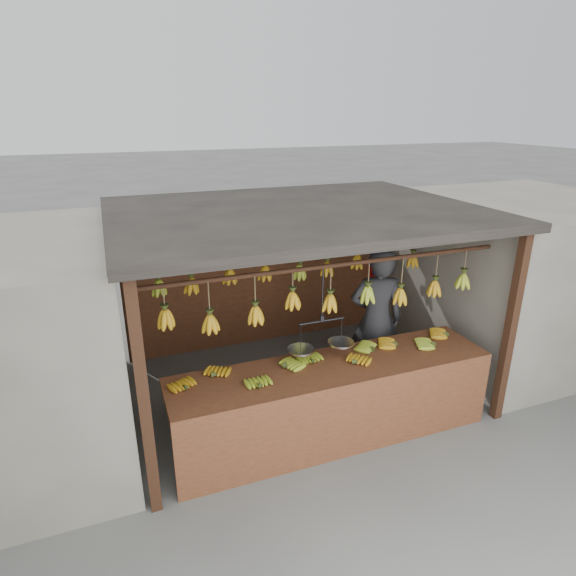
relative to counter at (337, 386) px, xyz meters
name	(u,v)px	position (x,y,z in m)	size (l,w,h in m)	color
ground	(296,386)	(0.01, 1.22, -0.71)	(80.00, 80.00, 0.00)	#5B5B57
stall	(287,238)	(0.01, 1.55, 1.26)	(4.30, 3.30, 2.40)	black
neighbor_right	(517,274)	(3.61, 1.22, 0.44)	(3.00, 3.00, 2.30)	slate
counter	(337,386)	(0.00, 0.00, 0.00)	(3.58, 0.81, 0.96)	#592F1A
hanging_bananas	(296,272)	(0.01, 1.23, 0.90)	(3.61, 2.25, 0.39)	#B27E13
balance_scale	(321,342)	(-0.10, 0.22, 0.43)	(0.75, 0.28, 0.92)	black
vendor	(376,319)	(1.01, 0.92, 0.23)	(0.69, 0.45, 1.90)	#262628
bag_bundles	(375,270)	(1.95, 2.57, 0.28)	(0.08, 0.26, 1.23)	#199926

